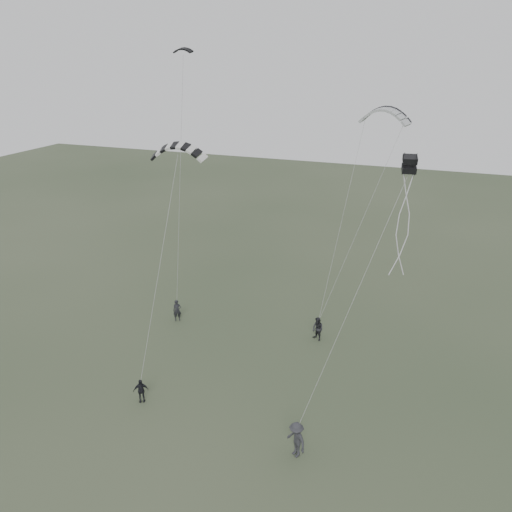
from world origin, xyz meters
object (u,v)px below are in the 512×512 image
(flyer_left, at_px, (177,310))
(flyer_right, at_px, (318,329))
(flyer_far, at_px, (296,440))
(kite_striped, at_px, (178,145))
(kite_dark_small, at_px, (183,49))
(flyer_center, at_px, (141,391))
(kite_pale_large, at_px, (385,109))
(kite_box, at_px, (410,164))

(flyer_left, xyz_separation_m, flyer_right, (10.65, 0.91, 0.03))
(flyer_far, height_order, kite_striped, kite_striped)
(flyer_far, bearing_deg, kite_dark_small, 167.90)
(flyer_far, bearing_deg, flyer_center, -149.82)
(flyer_left, height_order, flyer_right, flyer_right)
(flyer_center, relative_size, flyer_far, 0.75)
(flyer_far, bearing_deg, kite_pale_large, 122.75)
(kite_dark_small, height_order, kite_box, kite_dark_small)
(flyer_right, bearing_deg, kite_box, -17.29)
(kite_pale_large, bearing_deg, flyer_center, -105.02)
(kite_pale_large, xyz_separation_m, kite_box, (2.64, -11.99, -1.25))
(kite_dark_small, relative_size, kite_pale_large, 0.40)
(flyer_right, xyz_separation_m, kite_pale_large, (2.56, 6.02, 14.45))
(kite_pale_large, relative_size, kite_striped, 1.07)
(kite_dark_small, relative_size, kite_box, 1.97)
(kite_pale_large, relative_size, kite_box, 4.97)
(kite_box, bearing_deg, flyer_center, -171.56)
(flyer_right, distance_m, kite_box, 15.39)
(flyer_far, height_order, kite_pale_large, kite_pale_large)
(flyer_left, distance_m, kite_pale_large, 20.79)
(flyer_left, bearing_deg, kite_dark_small, 65.07)
(flyer_center, relative_size, kite_box, 2.04)
(kite_dark_small, distance_m, kite_pale_large, 14.55)
(kite_box, bearing_deg, flyer_far, -134.14)
(flyer_far, bearing_deg, flyer_left, 176.24)
(kite_dark_small, bearing_deg, flyer_far, -42.75)
(flyer_left, height_order, flyer_far, flyer_far)
(flyer_left, height_order, kite_striped, kite_striped)
(flyer_center, distance_m, kite_box, 19.24)
(flyer_far, xyz_separation_m, kite_box, (3.61, 5.12, 13.09))
(kite_box, bearing_deg, flyer_left, 153.36)
(flyer_left, bearing_deg, flyer_far, -72.07)
(flyer_right, xyz_separation_m, flyer_far, (1.59, -11.10, 0.11))
(flyer_center, bearing_deg, flyer_far, -39.06)
(flyer_far, distance_m, kite_pale_large, 22.35)
(flyer_center, distance_m, kite_dark_small, 22.91)
(kite_pale_large, bearing_deg, flyer_right, -94.77)
(flyer_center, xyz_separation_m, kite_dark_small, (-3.15, 13.24, 18.43))
(flyer_left, distance_m, kite_striped, 13.58)
(flyer_left, xyz_separation_m, kite_pale_large, (13.21, 6.94, 14.48))
(flyer_right, relative_size, kite_dark_small, 1.23)
(kite_pale_large, bearing_deg, flyer_left, -134.06)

